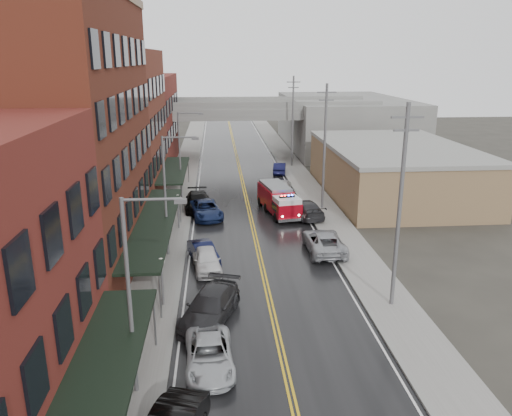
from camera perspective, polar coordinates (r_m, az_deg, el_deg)
road at (r=43.66m, az=-0.36°, el=-2.22°), size 11.00×160.00×0.02m
sidewalk_left at (r=43.74m, az=-9.95°, el=-2.36°), size 3.00×160.00×0.15m
sidewalk_right at (r=44.74m, az=9.01°, el=-1.87°), size 3.00×160.00×0.15m
curb_left at (r=43.61m, az=-7.79°, el=-2.32°), size 0.30×160.00×0.15m
curb_right at (r=44.39m, az=6.93°, el=-1.94°), size 0.30×160.00×0.15m
brick_building_b at (r=36.05m, az=-21.27°, el=7.30°), size 9.00×20.00×18.00m
brick_building_c at (r=53.10m, az=-15.91°, el=8.88°), size 9.00×15.00×15.00m
brick_building_far at (r=70.40m, az=-13.15°, el=9.66°), size 9.00×20.00×12.00m
tan_building at (r=55.84m, az=15.48°, el=4.05°), size 14.00×22.00×5.00m
right_far_block at (r=84.46m, az=9.99°, el=9.60°), size 18.00×30.00×8.00m
awning_0 at (r=19.40m, az=-18.02°, el=-19.63°), size 2.60×16.00×3.09m
awning_1 at (r=36.24m, az=-11.43°, el=-1.64°), size 2.60×18.00×3.09m
awning_2 at (r=53.06m, az=-9.34°, el=4.33°), size 2.60×13.00×3.09m
globe_lamp_1 at (r=29.86m, az=-10.76°, el=-7.08°), size 0.44×0.44×3.12m
globe_lamp_2 at (r=42.98m, az=-8.91°, el=0.48°), size 0.44×0.44×3.12m
street_lamp_0 at (r=21.48m, az=-13.71°, el=-8.67°), size 2.64×0.22×9.00m
street_lamp_1 at (r=36.48m, az=-9.99°, el=2.16°), size 2.64×0.22×9.00m
street_lamp_2 at (r=52.07m, az=-8.46°, el=6.61°), size 2.64×0.22×9.00m
utility_pole_0 at (r=29.19m, az=16.12°, el=0.34°), size 1.80×0.24×12.00m
utility_pole_1 at (r=47.94m, az=7.85°, el=7.12°), size 1.80×0.24×12.00m
utility_pole_2 at (r=67.41m, az=4.22°, el=10.01°), size 1.80×0.24×12.00m
overpass at (r=73.68m, az=-2.25°, el=10.37°), size 40.00×10.00×7.50m
fire_truck at (r=47.16m, az=2.62°, el=1.00°), size 3.86×7.43×2.60m
parked_car_left_2 at (r=24.86m, az=-5.36°, el=-16.36°), size 2.51×4.99×1.35m
parked_car_left_3 at (r=28.67m, az=-5.29°, el=-11.18°), size 4.08×6.18×1.66m
parked_car_left_4 at (r=35.07m, az=-5.66°, el=-5.89°), size 2.30×4.66×1.53m
parked_car_left_5 at (r=36.58m, az=-6.03°, el=-5.05°), size 2.63×4.40×1.37m
parked_car_left_6 at (r=46.37m, az=-5.77°, el=-0.16°), size 3.63×5.99×1.55m
parked_car_left_7 at (r=48.89m, az=-6.73°, el=0.75°), size 2.46×5.72×1.64m
parked_car_right_0 at (r=38.43m, az=7.79°, el=-3.82°), size 2.72×5.85×1.62m
parked_car_right_1 at (r=46.45m, az=5.56°, el=-0.09°), size 3.44×5.94×1.62m
parked_car_right_2 at (r=55.14m, az=3.10°, el=2.59°), size 2.50×4.48×1.44m
parked_car_right_3 at (r=63.98m, az=2.72°, el=4.59°), size 2.21×4.54×1.43m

